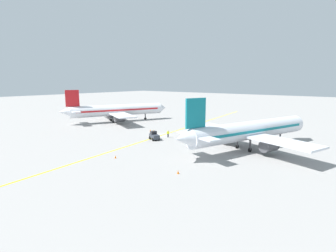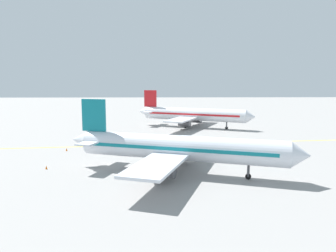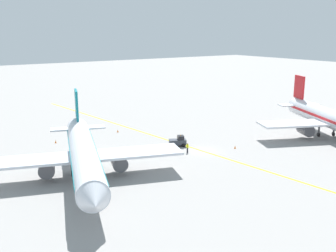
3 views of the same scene
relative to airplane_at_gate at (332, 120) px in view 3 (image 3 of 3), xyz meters
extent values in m
plane|color=gray|center=(25.61, -7.56, -3.71)|extent=(400.00, 400.00, 0.00)
cube|color=yellow|center=(25.61, -7.56, -3.71)|extent=(13.78, 119.30, 0.01)
cylinder|color=silver|center=(0.18, 0.40, 0.09)|extent=(15.77, 28.77, 3.60)
cone|color=silver|center=(-6.69, -14.60, 0.39)|extent=(4.03, 4.00, 3.06)
cube|color=red|center=(0.18, 0.40, 0.24)|extent=(14.56, 26.06, 0.50)
cube|color=silver|center=(-0.23, -0.51, -0.63)|extent=(27.62, 16.39, 0.36)
cylinder|color=#4C4C51|center=(4.31, -2.59, -1.88)|extent=(3.33, 3.83, 2.20)
cube|color=red|center=(-5.65, -12.33, 4.39)|extent=(1.99, 3.79, 5.00)
cube|color=silver|center=(-5.44, -11.87, 0.49)|extent=(9.18, 5.93, 0.24)
cylinder|color=#4C4C51|center=(-2.10, -0.75, -2.31)|extent=(0.36, 0.36, 2.00)
cylinder|color=black|center=(-2.10, -0.75, -3.31)|extent=(0.59, 0.84, 0.80)
cylinder|color=#4C4C51|center=(0.81, -2.08, -2.31)|extent=(0.36, 0.36, 2.00)
cylinder|color=black|center=(0.81, -2.08, -3.31)|extent=(0.59, 0.84, 0.80)
cylinder|color=silver|center=(47.66, -6.38, 0.09)|extent=(13.04, 29.57, 3.60)
cone|color=silver|center=(52.87, 8.96, 0.09)|extent=(4.01, 3.37, 3.42)
cone|color=silver|center=(42.37, -22.01, 0.39)|extent=(3.86, 3.82, 3.06)
cube|color=#0F727F|center=(47.66, -6.38, 0.24)|extent=(12.12, 26.74, 0.50)
cube|color=silver|center=(47.34, -7.33, -0.63)|extent=(28.19, 13.92, 0.36)
cylinder|color=#4C4C51|center=(42.61, -5.72, -1.88)|extent=(3.11, 3.74, 2.20)
cylinder|color=#4C4C51|center=(52.08, -8.93, -1.88)|extent=(3.11, 3.74, 2.20)
cube|color=#0F727F|center=(43.17, -19.64, 4.39)|extent=(1.63, 3.90, 5.00)
cube|color=silver|center=(43.33, -19.16, 0.49)|extent=(9.29, 5.16, 0.24)
cylinder|color=#4C4C51|center=(50.75, 2.71, -2.31)|extent=(0.36, 0.36, 2.00)
cylinder|color=black|center=(50.75, 2.71, -3.31)|extent=(0.52, 0.85, 0.80)
cylinder|color=#4C4C51|center=(45.51, -7.76, -2.31)|extent=(0.36, 0.36, 2.00)
cylinder|color=black|center=(45.51, -7.76, -3.31)|extent=(0.52, 0.85, 0.80)
cylinder|color=#4C4C51|center=(48.54, -8.79, -2.31)|extent=(0.36, 0.36, 2.00)
cylinder|color=black|center=(48.54, -8.79, -3.31)|extent=(0.52, 0.85, 0.80)
cube|color=#333842|center=(27.45, -12.34, -2.91)|extent=(3.35, 2.68, 0.90)
cube|color=black|center=(26.95, -12.09, -2.11)|extent=(1.55, 1.63, 0.70)
sphere|color=orange|center=(26.95, -12.09, -1.68)|extent=(0.16, 0.16, 0.16)
cylinder|color=black|center=(26.24, -12.57, -3.36)|extent=(0.74, 0.54, 0.70)
cylinder|color=black|center=(26.91, -11.23, -3.36)|extent=(0.74, 0.54, 0.70)
cylinder|color=black|center=(27.99, -13.44, -3.36)|extent=(0.74, 0.54, 0.70)
cylinder|color=black|center=(28.65, -12.10, -3.36)|extent=(0.74, 0.54, 0.70)
cylinder|color=#23232D|center=(28.35, -8.30, -3.28)|extent=(0.16, 0.16, 0.85)
cylinder|color=#23232D|center=(28.16, -8.37, -3.28)|extent=(0.16, 0.16, 0.85)
cube|color=#CCD819|center=(28.26, -8.33, -2.56)|extent=(0.41, 0.33, 0.60)
cylinder|color=#CCD819|center=(28.49, -8.25, -2.56)|extent=(0.10, 0.10, 0.55)
cylinder|color=#CCD819|center=(28.03, -8.41, -2.56)|extent=(0.10, 0.10, 0.55)
sphere|color=#9E7051|center=(28.26, -8.33, -2.14)|extent=(0.22, 0.22, 0.22)
cone|color=orange|center=(31.68, -27.41, -3.43)|extent=(0.32, 0.32, 0.55)
cone|color=orange|center=(19.91, -5.46, -3.43)|extent=(0.32, 0.32, 0.55)
cone|color=orange|center=(44.86, -26.76, -3.43)|extent=(0.32, 0.32, 0.55)
camera|label=1|loc=(66.49, -56.16, 9.77)|focal=28.00mm
camera|label=2|loc=(93.91, -9.30, 9.66)|focal=35.00mm
camera|label=3|loc=(67.08, 42.61, 16.50)|focal=42.00mm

